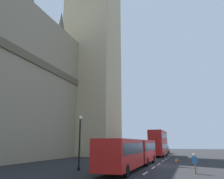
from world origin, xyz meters
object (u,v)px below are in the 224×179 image
at_px(articulated_bus, 133,151).
at_px(sedan_trailing, 165,150).
at_px(street_lamp, 80,138).
at_px(pedestrian_near_cones, 195,163).
at_px(traffic_cone_middle, 177,159).
at_px(traffic_cone_west, 176,160).
at_px(double_decker_bus, 158,142).
at_px(sedan_lead, 163,150).

xyz_separation_m(articulated_bus, sedan_trailing, (36.48, 0.28, -0.83)).
relative_size(street_lamp, pedestrian_near_cones, 3.12).
bearing_deg(pedestrian_near_cones, articulated_bus, 66.26).
height_order(articulated_bus, traffic_cone_middle, articulated_bus).
distance_m(traffic_cone_west, traffic_cone_middle, 1.70).
bearing_deg(traffic_cone_middle, street_lamp, 149.33).
bearing_deg(sedan_trailing, pedestrian_near_cones, -170.70).
bearing_deg(double_decker_bus, sedan_lead, 1.12).
bearing_deg(double_decker_bus, traffic_cone_middle, -159.83).
height_order(articulated_bus, sedan_trailing, articulated_bus).
xyz_separation_m(double_decker_bus, sedan_lead, (9.11, 0.18, -1.80)).
xyz_separation_m(traffic_cone_west, street_lamp, (-12.62, 8.36, 2.77)).
relative_size(sedan_lead, street_lamp, 0.83).
bearing_deg(street_lamp, double_decker_bus, -10.15).
distance_m(articulated_bus, traffic_cone_middle, 11.53).
distance_m(articulated_bus, double_decker_bus, 21.59).
bearing_deg(street_lamp, sedan_lead, -7.19).
height_order(sedan_trailing, traffic_cone_west, sedan_trailing).
distance_m(articulated_bus, traffic_cone_west, 9.92).
bearing_deg(double_decker_bus, pedestrian_near_cones, -165.81).
height_order(double_decker_bus, traffic_cone_middle, double_decker_bus).
distance_m(articulated_bus, sedan_lead, 30.69).
height_order(sedan_lead, traffic_cone_west, sedan_lead).
xyz_separation_m(articulated_bus, traffic_cone_middle, (10.72, -3.98, -1.46)).
relative_size(traffic_cone_middle, pedestrian_near_cones, 0.34).
bearing_deg(traffic_cone_west, sedan_trailing, 8.56).
relative_size(articulated_bus, traffic_cone_west, 28.43).
height_order(articulated_bus, traffic_cone_west, articulated_bus).
distance_m(sedan_lead, traffic_cone_middle, 20.40).
xyz_separation_m(articulated_bus, traffic_cone_west, (9.03, -3.85, -1.46)).
bearing_deg(articulated_bus, sedan_trailing, 0.44).
bearing_deg(sedan_lead, sedan_trailing, 0.97).
distance_m(sedan_trailing, traffic_cone_middle, 26.11).
bearing_deg(articulated_bus, street_lamp, 128.54).
xyz_separation_m(articulated_bus, sedan_lead, (30.68, 0.18, -0.83)).
height_order(traffic_cone_middle, pedestrian_near_cones, pedestrian_near_cones).
height_order(sedan_lead, traffic_cone_middle, sedan_lead).
xyz_separation_m(sedan_trailing, pedestrian_near_cones, (-39.18, -6.41, -0.00)).
bearing_deg(pedestrian_near_cones, traffic_cone_west, 11.01).
xyz_separation_m(sedan_lead, traffic_cone_west, (-21.65, -4.03, -0.63)).
xyz_separation_m(sedan_trailing, street_lamp, (-40.07, 4.23, 2.14)).
height_order(sedan_trailing, pedestrian_near_cones, sedan_trailing).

